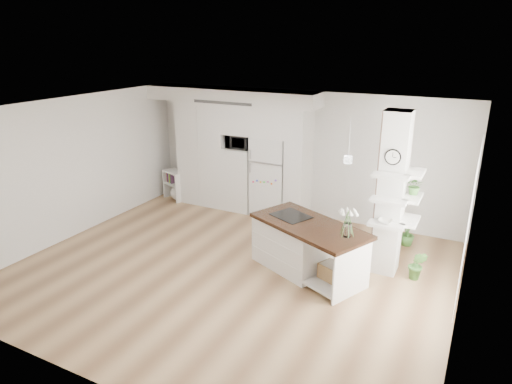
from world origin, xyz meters
The scene contains 14 objects.
floor centered at (0.00, 0.00, 0.00)m, with size 7.00×6.00×0.01m, color tan.
room centered at (0.00, 0.00, 1.86)m, with size 7.04×6.04×2.72m.
cabinet_wall centered at (-1.45, 2.67, 1.51)m, with size 4.00×0.71×2.70m.
refrigerator centered at (-0.53, 2.68, 0.88)m, with size 0.78×0.69×1.75m.
column centered at (2.38, 1.13, 1.35)m, with size 0.69×0.90×2.70m.
window centered at (3.48, 0.30, 1.50)m, with size 2.40×2.40×0.00m, color white.
pendant_light centered at (1.70, 0.15, 2.12)m, with size 0.12×0.12×0.10m, color white.
kitchen_island centered at (0.99, 0.60, 0.46)m, with size 2.18×1.67×1.46m.
bookshelf centered at (-2.97, 2.49, 0.31)m, with size 0.68×0.54×0.70m.
floor_plant_a centered at (2.83, 1.12, 0.26)m, with size 0.28×0.23×0.51m, color #3A6E2C.
floor_plant_b centered at (2.45, 2.39, 0.25)m, with size 0.28×0.28×0.49m, color #3A6E2C.
microwave centered at (-1.27, 2.62, 1.57)m, with size 0.54×0.37×0.30m, color #2D2D2D.
shelf_plant centered at (2.63, 1.30, 1.52)m, with size 0.27×0.23×0.30m, color #3A6E2C.
decor_bowl centered at (2.30, 0.90, 1.00)m, with size 0.22×0.22×0.05m, color white.
Camera 1 is at (3.52, -5.92, 3.75)m, focal length 32.00 mm.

